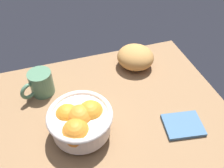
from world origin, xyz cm
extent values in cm
cube|color=olive|center=(0.00, 0.00, -1.50)|extent=(73.62, 57.95, 3.00)
cylinder|color=silver|center=(11.75, 6.39, 0.77)|extent=(8.69, 8.69, 1.54)
cylinder|color=silver|center=(11.75, 6.39, 4.86)|extent=(17.04, 17.04, 6.62)
torus|color=silver|center=(11.75, 6.39, 8.17)|extent=(18.64, 18.64, 1.60)
sphere|color=orange|center=(8.50, 5.60, 6.57)|extent=(7.89, 7.89, 7.89)
sphere|color=orange|center=(13.81, 10.70, 6.56)|extent=(7.84, 7.84, 7.84)
sphere|color=orange|center=(15.03, 4.30, 6.44)|extent=(7.14, 7.14, 7.14)
sphere|color=orange|center=(11.75, 6.39, 6.60)|extent=(8.06, 8.06, 8.06)
ellipsoid|color=#C18847|center=(-14.71, -17.76, 4.20)|extent=(19.13, 18.94, 8.40)
cube|color=#456C92|center=(-18.11, 13.66, 0.57)|extent=(12.84, 10.90, 1.13)
cylinder|color=#527F5F|center=(20.92, -14.17, 4.32)|extent=(7.85, 7.85, 8.64)
torus|color=#527F5F|center=(25.28, -11.47, 4.32)|extent=(5.77, 4.20, 6.04)
camera|label=1|loc=(15.65, 48.20, 60.37)|focal=38.19mm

